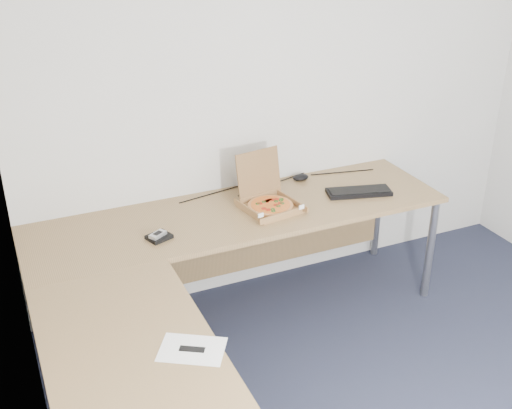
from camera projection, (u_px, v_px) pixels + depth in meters
name	position (u px, v px, depth m)	size (l,w,h in m)	color
room_shell	(488.00, 216.00, 2.57)	(3.50, 3.50, 2.50)	silver
desk	(214.00, 262.00, 3.31)	(2.50, 2.20, 0.73)	olive
pizza_box	(269.00, 202.00, 3.79)	(0.30, 0.35, 0.31)	olive
drinking_glass	(269.00, 179.00, 4.04)	(0.07, 0.07, 0.13)	silver
keyboard	(359.00, 192.00, 3.98)	(0.40, 0.14, 0.02)	black
mouse	(301.00, 177.00, 4.17)	(0.11, 0.07, 0.04)	black
wallet	(159.00, 237.00, 3.47)	(0.12, 0.10, 0.02)	black
phone	(158.00, 235.00, 3.45)	(0.09, 0.05, 0.02)	#B2B5BA
paper_sheet	(192.00, 349.00, 2.63)	(0.27, 0.19, 0.00)	white
dome_speaker	(263.00, 180.00, 4.08)	(0.10, 0.10, 0.08)	black
cable_bundle	(275.00, 183.00, 4.12)	(0.66, 0.04, 0.01)	black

